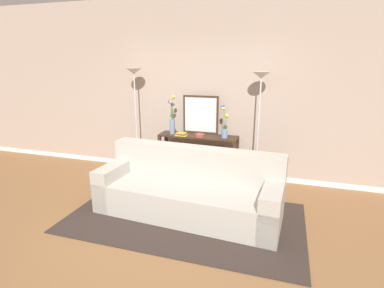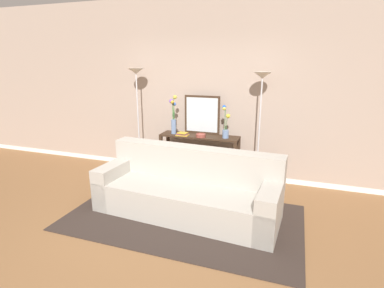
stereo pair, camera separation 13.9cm
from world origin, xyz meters
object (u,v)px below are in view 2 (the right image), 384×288
Objects in this scene: console_table at (199,149)px; floor_lamp_left at (137,92)px; vase_short_flowers at (226,127)px; vase_tall_flowers at (174,117)px; book_stack at (182,134)px; fruit_bowl at (201,135)px; wall_mirror at (202,115)px; couch at (188,191)px; floor_lamp_right at (261,98)px; book_row_under_console at (177,173)px.

console_table is 0.71× the size of floor_lamp_left.
floor_lamp_left reaches higher than vase_short_flowers.
book_stack is (0.19, -0.07, -0.28)m from vase_tall_flowers.
floor_lamp_left is 0.80m from vase_tall_flowers.
vase_tall_flowers is (-0.46, -0.03, 0.55)m from console_table.
fruit_bowl is (0.52, -0.08, -0.27)m from vase_tall_flowers.
vase_tall_flowers reaches higher than console_table.
book_stack reaches higher than console_table.
wall_mirror is (1.15, 0.17, -0.37)m from floor_lamp_left.
wall_mirror is (-0.23, 1.36, 0.81)m from couch.
vase_tall_flowers reaches higher than fruit_bowl.
floor_lamp_left is 1.02× the size of floor_lamp_right.
vase_short_flowers is 3.26× the size of fruit_bowl.
floor_lamp_left is 1.22m from wall_mirror.
couch is 1.38m from vase_short_flowers.
book_row_under_console is at bearing 179.04° from floor_lamp_right.
vase_tall_flowers is (-1.46, -0.00, -0.37)m from floor_lamp_right.
floor_lamp_right is 2.83× the size of wall_mirror.
book_row_under_console is (-0.48, 0.11, -0.77)m from fruit_bowl.
couch is 1.83m from floor_lamp_right.
book_stack is (-0.50, 1.11, 0.51)m from couch.
floor_lamp_right is at bearing -1.37° from console_table.
wall_mirror is at bearing 159.57° from vase_short_flowers.
book_row_under_console is (0.73, 0.02, -1.44)m from floor_lamp_left.
vase_tall_flowers is (0.69, -0.00, -0.40)m from floor_lamp_left.
floor_lamp_left is at bearing 139.29° from couch.
book_row_under_console is at bearing 1.86° from floor_lamp_left.
vase_tall_flowers is (-0.46, -0.17, -0.03)m from wall_mirror.
couch is at bearing -101.17° from vase_short_flowers.
console_table reaches higher than book_row_under_console.
couch is at bearing -80.48° from wall_mirror.
book_row_under_console is at bearing 180.00° from console_table.
wall_mirror is 1.16m from book_row_under_console.
book_stack is at bearing -20.12° from vase_tall_flowers.
book_row_under_console is at bearing 167.30° from fruit_bowl.
couch reaches higher than book_row_under_console.
vase_tall_flowers is at bearing 159.88° from book_stack.
fruit_bowl is at bearing 98.58° from couch.
floor_lamp_right is at bearing 3.33° from book_stack.
fruit_bowl is at bearing -174.90° from floor_lamp_right.
vase_tall_flowers is at bearing -159.21° from wall_mirror.
fruit_bowl is at bearing -8.66° from vase_tall_flowers.
vase_tall_flowers reaches higher than vase_short_flowers.
floor_lamp_right reaches higher than book_row_under_console.
fruit_bowl is at bearing -1.73° from book_stack.
vase_short_flowers is 2.54× the size of book_stack.
wall_mirror is at bearing 42.04° from book_stack.
vase_tall_flowers is at bearing 120.15° from couch.
book_stack is at bearing -160.18° from console_table.
fruit_bowl is at bearing -3.96° from floor_lamp_left.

